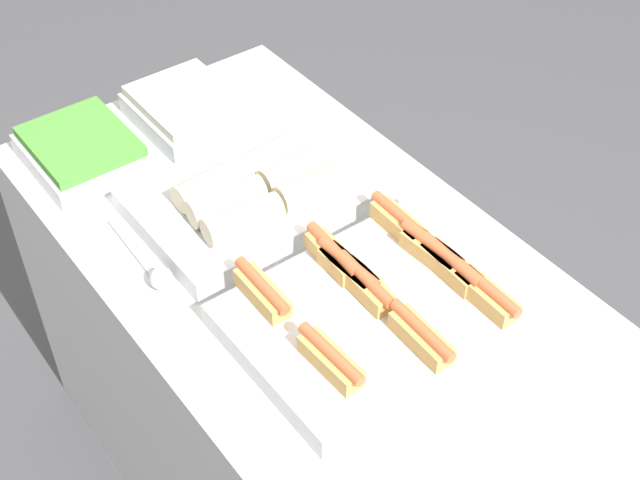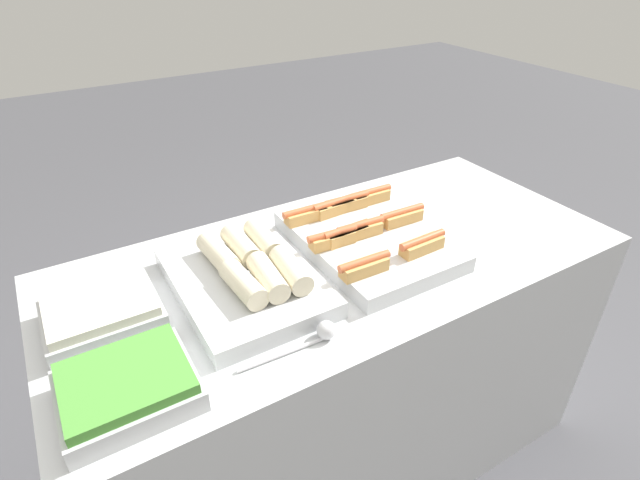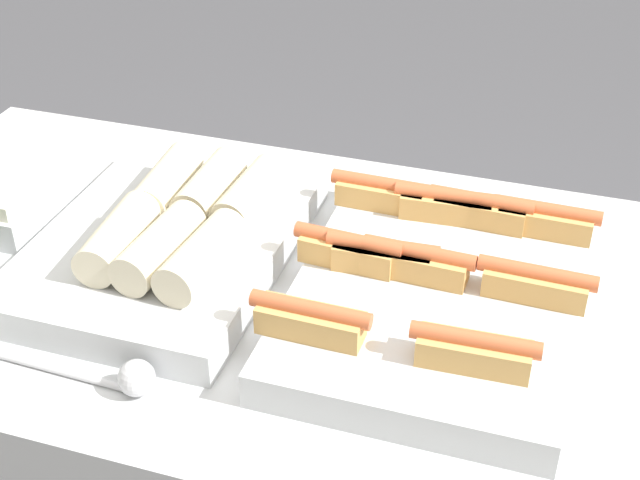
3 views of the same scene
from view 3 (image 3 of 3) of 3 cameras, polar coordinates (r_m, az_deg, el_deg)
The scene contains 3 objects.
tray_hotdogs at distance 1.22m, azimuth 7.45°, elevation -2.83°, with size 0.41×0.52×0.10m.
tray_wraps at distance 1.32m, azimuth -9.40°, elevation 0.26°, with size 0.34×0.48×0.11m.
serving_spoon_near at distance 1.12m, azimuth -12.61°, elevation -8.52°, with size 0.25×0.05×0.05m.
Camera 3 is at (0.24, -0.97, 1.65)m, focal length 50.00 mm.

